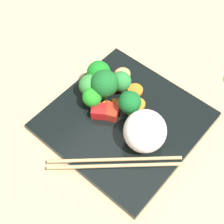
% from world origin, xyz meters
% --- Properties ---
extents(ground_plane, '(1.10, 1.10, 0.02)m').
position_xyz_m(ground_plane, '(0.00, 0.00, -0.01)').
color(ground_plane, tan).
extents(square_plate, '(0.27, 0.27, 0.01)m').
position_xyz_m(square_plate, '(0.00, 0.00, 0.01)').
color(square_plate, black).
rests_on(square_plate, ground_plane).
extents(rice_mound, '(0.10, 0.10, 0.07)m').
position_xyz_m(rice_mound, '(-0.06, 0.02, 0.05)').
color(rice_mound, white).
rests_on(rice_mound, square_plate).
extents(broccoli_floret_0, '(0.05, 0.05, 0.06)m').
position_xyz_m(broccoli_floret_0, '(0.09, -0.03, 0.05)').
color(broccoli_floret_0, '#5A9046').
rests_on(broccoli_floret_0, square_plate).
extents(broccoli_floret_1, '(0.05, 0.05, 0.07)m').
position_xyz_m(broccoli_floret_1, '(0.06, -0.01, 0.06)').
color(broccoli_floret_1, '#66A64D').
rests_on(broccoli_floret_1, square_plate).
extents(broccoli_floret_2, '(0.04, 0.04, 0.06)m').
position_xyz_m(broccoli_floret_2, '(0.00, -0.01, 0.05)').
color(broccoli_floret_2, '#7FC052').
rests_on(broccoli_floret_2, square_plate).
extents(broccoli_floret_3, '(0.04, 0.04, 0.05)m').
position_xyz_m(broccoli_floret_3, '(0.09, -0.00, 0.04)').
color(broccoli_floret_3, '#73B14C').
rests_on(broccoli_floret_3, square_plate).
extents(broccoli_floret_4, '(0.04, 0.04, 0.05)m').
position_xyz_m(broccoli_floret_4, '(0.05, -0.05, 0.04)').
color(broccoli_floret_4, '#5A8F3D').
rests_on(broccoli_floret_4, square_plate).
extents(broccoli_floret_5, '(0.04, 0.04, 0.05)m').
position_xyz_m(broccoli_floret_5, '(0.07, 0.02, 0.04)').
color(broccoli_floret_5, '#7FBA60').
rests_on(broccoli_floret_5, square_plate).
extents(carrot_slice_0, '(0.02, 0.02, 0.00)m').
position_xyz_m(carrot_slice_0, '(0.04, 0.00, 0.02)').
color(carrot_slice_0, orange).
rests_on(carrot_slice_0, square_plate).
extents(carrot_slice_1, '(0.03, 0.03, 0.00)m').
position_xyz_m(carrot_slice_1, '(0.03, -0.02, 0.02)').
color(carrot_slice_1, orange).
rests_on(carrot_slice_1, square_plate).
extents(carrot_slice_2, '(0.04, 0.04, 0.01)m').
position_xyz_m(carrot_slice_2, '(0.03, -0.07, 0.02)').
color(carrot_slice_2, orange).
rests_on(carrot_slice_2, square_plate).
extents(carrot_slice_3, '(0.03, 0.03, 0.00)m').
position_xyz_m(carrot_slice_3, '(0.10, -0.06, 0.02)').
color(carrot_slice_3, orange).
rests_on(carrot_slice_3, square_plate).
extents(carrot_slice_4, '(0.04, 0.04, 0.01)m').
position_xyz_m(carrot_slice_4, '(0.00, -0.04, 0.02)').
color(carrot_slice_4, orange).
rests_on(carrot_slice_4, square_plate).
extents(pepper_chunk_0, '(0.04, 0.04, 0.02)m').
position_xyz_m(pepper_chunk_0, '(0.04, 0.02, 0.02)').
color(pepper_chunk_0, red).
rests_on(pepper_chunk_0, square_plate).
extents(pepper_chunk_1, '(0.04, 0.04, 0.02)m').
position_xyz_m(pepper_chunk_1, '(0.03, 0.01, 0.02)').
color(pepper_chunk_1, red).
rests_on(pepper_chunk_1, square_plate).
extents(pepper_chunk_2, '(0.02, 0.02, 0.02)m').
position_xyz_m(pepper_chunk_2, '(0.06, -0.04, 0.02)').
color(pepper_chunk_2, red).
rests_on(pepper_chunk_2, square_plate).
extents(chicken_piece_0, '(0.04, 0.05, 0.03)m').
position_xyz_m(chicken_piece_0, '(0.07, -0.07, 0.03)').
color(chicken_piece_0, tan).
rests_on(chicken_piece_0, square_plate).
extents(chopstick_pair, '(0.19, 0.17, 0.01)m').
position_xyz_m(chopstick_pair, '(-0.05, 0.08, 0.02)').
color(chopstick_pair, tan).
rests_on(chopstick_pair, square_plate).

